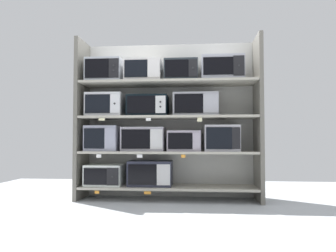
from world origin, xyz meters
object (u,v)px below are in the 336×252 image
object	(u,v)px
microwave_10	(144,72)
microwave_11	(181,72)
microwave_7	(148,106)
microwave_12	(222,69)
microwave_0	(105,175)
microwave_1	(150,173)
microwave_8	(196,105)
microwave_4	(184,141)
microwave_3	(144,139)
microwave_5	(222,138)
microwave_6	(106,105)
microwave_9	(106,72)
microwave_2	(104,138)

from	to	relation	value
microwave_10	microwave_11	bearing A→B (deg)	-0.02
microwave_7	microwave_12	bearing A→B (deg)	0.03
microwave_0	microwave_1	bearing A→B (deg)	-0.01
microwave_1	microwave_8	world-z (taller)	microwave_8
microwave_1	microwave_4	distance (m)	0.61
microwave_8	microwave_3	bearing A→B (deg)	180.00
microwave_5	microwave_6	size ratio (longest dim) A/B	0.93
microwave_4	microwave_6	distance (m)	1.15
microwave_6	microwave_5	bearing A→B (deg)	-0.00
microwave_5	microwave_4	bearing A→B (deg)	179.98
microwave_4	microwave_9	bearing A→B (deg)	-179.99
microwave_8	microwave_10	world-z (taller)	microwave_10
microwave_0	microwave_3	distance (m)	0.69
microwave_1	microwave_6	xyz separation A→B (m)	(-0.60, -0.00, 0.90)
microwave_5	microwave_1	bearing A→B (deg)	179.99
microwave_9	microwave_7	bearing A→B (deg)	-0.01
microwave_7	microwave_5	bearing A→B (deg)	0.00
microwave_5	microwave_6	world-z (taller)	microwave_6
microwave_12	microwave_11	bearing A→B (deg)	-179.96
microwave_6	microwave_11	xyz separation A→B (m)	(1.01, -0.00, 0.43)
microwave_0	microwave_8	world-z (taller)	microwave_8
microwave_3	microwave_11	bearing A→B (deg)	-0.01
microwave_3	microwave_5	world-z (taller)	microwave_5
microwave_1	microwave_10	xyz separation A→B (m)	(-0.09, 0.00, 1.34)
microwave_2	microwave_8	world-z (taller)	microwave_8
microwave_4	microwave_0	bearing A→B (deg)	180.00
microwave_5	microwave_11	xyz separation A→B (m)	(-0.52, 0.00, 0.87)
microwave_7	microwave_12	xyz separation A→B (m)	(0.97, 0.00, 0.47)
microwave_1	microwave_2	xyz separation A→B (m)	(-0.63, 0.00, 0.45)
microwave_11	microwave_3	bearing A→B (deg)	179.99
microwave_12	microwave_0	bearing A→B (deg)	-179.99
microwave_1	microwave_7	bearing A→B (deg)	-179.72
microwave_4	microwave_5	world-z (taller)	microwave_5
microwave_7	microwave_12	world-z (taller)	microwave_12
microwave_11	microwave_9	bearing A→B (deg)	-180.00
microwave_1	microwave_10	distance (m)	1.34
microwave_1	microwave_5	size ratio (longest dim) A/B	1.27
microwave_10	microwave_11	size ratio (longest dim) A/B	1.10
microwave_5	microwave_10	size ratio (longest dim) A/B	0.94
microwave_1	microwave_4	xyz separation A→B (m)	(0.44, 0.00, 0.42)
microwave_12	microwave_3	bearing A→B (deg)	-179.98
microwave_0	microwave_4	distance (m)	1.14
microwave_2	microwave_5	world-z (taller)	microwave_5
microwave_6	microwave_1	bearing A→B (deg)	0.00
microwave_9	microwave_10	xyz separation A→B (m)	(0.52, 0.00, -0.01)
microwave_0	microwave_9	distance (m)	1.38
microwave_8	microwave_0	bearing A→B (deg)	179.99
microwave_8	microwave_9	bearing A→B (deg)	-180.00
microwave_10	microwave_3	bearing A→B (deg)	-177.85
microwave_11	microwave_12	bearing A→B (deg)	0.04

